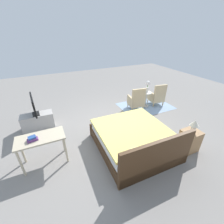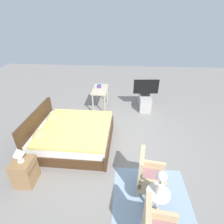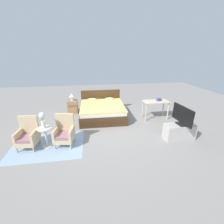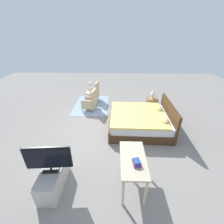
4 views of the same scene
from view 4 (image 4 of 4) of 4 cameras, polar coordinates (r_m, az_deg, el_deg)
ground_plane at (r=5.17m, az=-1.87°, el=-7.13°), size 16.00×16.00×0.00m
floor_rug at (r=7.00m, az=-7.81°, el=2.76°), size 2.10×1.50×0.01m
bed at (r=5.23m, az=10.75°, el=-3.27°), size 1.88×2.04×0.96m
armchair_by_window_left at (r=7.30m, az=-6.97°, el=7.17°), size 0.60×0.60×0.92m
armchair_by_window_right at (r=6.37m, az=-8.19°, el=3.79°), size 0.61×0.61×0.92m
side_table at (r=6.85m, az=-8.13°, el=5.66°), size 0.40×0.40×0.62m
flower_vase at (r=6.66m, az=-8.43°, el=9.82°), size 0.17×0.17×0.48m
nightstand at (r=6.49m, az=14.80°, el=2.74°), size 0.44×0.41×0.59m
table_lamp at (r=6.29m, az=15.38°, el=6.94°), size 0.22×0.22×0.33m
tv_stand at (r=3.70m, az=-21.36°, el=-22.36°), size 0.96×0.40×0.50m
tv_flatscreen at (r=3.29m, az=-23.15°, el=-15.99°), size 0.22×0.91×0.61m
vanity_desk at (r=3.25m, az=7.95°, el=-18.48°), size 1.04×0.52×0.76m
book_stack at (r=3.05m, az=9.33°, el=-18.39°), size 0.23×0.16×0.10m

